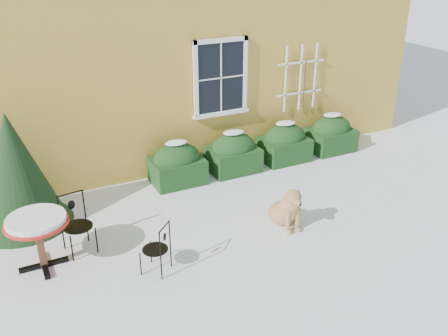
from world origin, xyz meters
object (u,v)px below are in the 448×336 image
patio_chair_near (157,248)px  evergreen_shrub (17,181)px  dog (287,209)px  patio_chair_far (77,224)px  bistro_table (37,226)px

patio_chair_near → evergreen_shrub: bearing=-100.5°
evergreen_shrub → dog: (4.12, -2.16, -0.50)m
patio_chair_near → patio_chair_far: 1.47m
patio_chair_near → patio_chair_far: bearing=-94.7°
evergreen_shrub → patio_chair_far: (0.71, -1.29, -0.34)m
evergreen_shrub → patio_chair_near: bearing=-55.6°
bistro_table → dog: bistro_table is taller
patio_chair_near → dog: bearing=140.8°
dog → evergreen_shrub: bearing=154.8°
patio_chair_near → bistro_table: bearing=-74.9°
patio_chair_near → patio_chair_far: size_ratio=0.84×
evergreen_shrub → patio_chair_far: bearing=-61.3°
dog → patio_chair_far: bearing=168.2°
patio_chair_far → dog: size_ratio=1.08×
patio_chair_near → patio_chair_far: (-0.95, 1.12, 0.08)m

